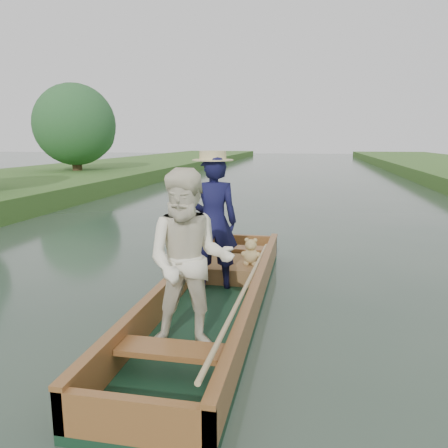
# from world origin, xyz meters

# --- Properties ---
(ground) EXTENTS (120.00, 120.00, 0.00)m
(ground) POSITION_xyz_m (0.00, 0.00, 0.00)
(ground) COLOR #283D30
(ground) RESTS_ON ground
(trees_far) EXTENTS (22.98, 12.40, 4.54)m
(trees_far) POSITION_xyz_m (-2.66, 11.58, 2.41)
(trees_far) COLOR #47331E
(trees_far) RESTS_ON ground
(punt) EXTENTS (1.12, 5.00, 1.86)m
(punt) POSITION_xyz_m (-0.02, -0.20, 0.63)
(punt) COLOR #13311E
(punt) RESTS_ON ground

